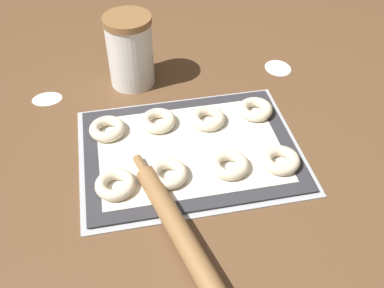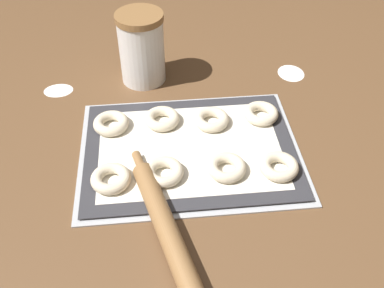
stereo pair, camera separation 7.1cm
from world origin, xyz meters
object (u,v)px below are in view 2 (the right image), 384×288
object	(u,v)px
bagel_front_mid_left	(164,172)
bagel_back_mid_right	(211,119)
bagel_back_far_left	(111,123)
flour_canister	(142,48)
bagel_front_far_left	(111,179)
bagel_back_mid_left	(162,119)
bagel_front_mid_right	(227,168)
baking_tray	(192,150)
rolling_pin	(174,247)
bagel_front_far_right	(279,167)
bagel_back_far_right	(261,114)

from	to	relation	value
bagel_front_mid_left	bagel_back_mid_right	size ratio (longest dim) A/B	1.00
bagel_back_far_left	bagel_back_mid_right	size ratio (longest dim) A/B	1.00
bagel_back_far_left	flour_canister	world-z (taller)	flour_canister
bagel_front_mid_left	bagel_front_far_left	bearing A→B (deg)	-175.65
bagel_back_mid_left	flour_canister	distance (m)	0.21
bagel_front_mid_right	bagel_back_mid_right	world-z (taller)	same
bagel_back_far_left	flour_canister	xyz separation A→B (m)	(0.08, 0.20, 0.07)
baking_tray	flour_canister	size ratio (longest dim) A/B	2.60
baking_tray	bagel_front_mid_left	bearing A→B (deg)	-130.24
bagel_back_mid_left	bagel_back_mid_right	bearing A→B (deg)	-7.09
bagel_back_mid_left	rolling_pin	xyz separation A→B (m)	(0.00, -0.35, -0.00)
flour_canister	bagel_back_mid_right	bearing A→B (deg)	-54.66
bagel_back_far_left	bagel_back_mid_right	distance (m)	0.23
bagel_back_mid_right	rolling_pin	xyz separation A→B (m)	(-0.11, -0.33, -0.00)
bagel_back_mid_right	bagel_front_far_left	bearing A→B (deg)	-144.07
bagel_front_far_right	bagel_back_mid_left	bearing A→B (deg)	142.57
baking_tray	bagel_back_far_right	world-z (taller)	bagel_back_far_right
bagel_front_far_right	bagel_back_far_right	xyz separation A→B (m)	(-0.00, 0.17, 0.00)
baking_tray	flour_canister	bearing A→B (deg)	108.68
bagel_back_far_left	bagel_back_mid_left	world-z (taller)	same
bagel_front_far_left	bagel_back_far_right	distance (m)	0.38
bagel_back_mid_left	rolling_pin	world-z (taller)	rolling_pin
rolling_pin	bagel_front_mid_left	bearing A→B (deg)	92.49
flour_canister	bagel_front_far_right	bearing A→B (deg)	-54.38
bagel_front_mid_right	bagel_back_far_left	xyz separation A→B (m)	(-0.24, 0.16, 0.00)
rolling_pin	bagel_front_far_right	bearing A→B (deg)	36.76
bagel_front_far_right	flour_canister	size ratio (longest dim) A/B	0.44
bagel_front_mid_left	bagel_front_far_right	size ratio (longest dim) A/B	1.00
baking_tray	bagel_back_mid_left	bearing A→B (deg)	123.35
bagel_front_mid_left	bagel_front_mid_right	xyz separation A→B (m)	(0.13, -0.00, 0.00)
bagel_back_far_left	rolling_pin	size ratio (longest dim) A/B	0.17
bagel_front_far_left	bagel_front_mid_right	xyz separation A→B (m)	(0.24, 0.01, 0.00)
baking_tray	bagel_back_mid_right	bearing A→B (deg)	55.85
bagel_back_mid_left	bagel_back_mid_right	xyz separation A→B (m)	(0.11, -0.01, 0.00)
bagel_back_far_right	rolling_pin	world-z (taller)	rolling_pin
bagel_front_mid_left	flour_canister	size ratio (longest dim) A/B	0.44
bagel_front_far_left	bagel_front_mid_right	world-z (taller)	same
bagel_front_mid_right	bagel_back_far_left	size ratio (longest dim) A/B	1.00
bagel_front_mid_left	bagel_back_mid_right	distance (m)	0.19
baking_tray	bagel_front_far_left	size ratio (longest dim) A/B	5.91
bagel_back_far_right	bagel_front_far_right	bearing A→B (deg)	-89.81
bagel_front_far_right	baking_tray	bearing A→B (deg)	153.47
bagel_front_mid_right	bagel_back_mid_right	distance (m)	0.16
bagel_back_far_left	bagel_back_far_right	size ratio (longest dim) A/B	1.00
baking_tray	bagel_back_far_left	size ratio (longest dim) A/B	5.91
bagel_front_far_right	bagel_back_far_right	world-z (taller)	same
baking_tray	bagel_back_far_left	xyz separation A→B (m)	(-0.18, 0.09, 0.02)
baking_tray	bagel_front_mid_right	bearing A→B (deg)	-50.68
bagel_front_far_right	bagel_back_mid_left	size ratio (longest dim) A/B	1.00
bagel_front_far_right	flour_canister	xyz separation A→B (m)	(-0.27, 0.38, 0.07)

